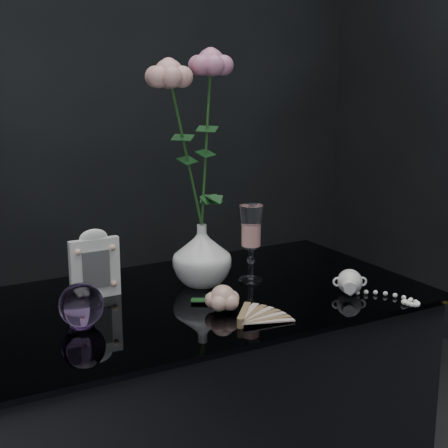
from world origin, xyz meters
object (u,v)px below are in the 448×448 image
paperweight (81,305)px  vase (202,255)px  pearl_jar (350,281)px  picture_frame (95,264)px  wine_glass (251,244)px  loose_rose (223,298)px

paperweight → vase: bearing=19.3°
pearl_jar → paperweight: bearing=-162.6°
picture_frame → paperweight: 0.18m
vase → paperweight: (-0.33, -0.12, -0.03)m
vase → pearl_jar: bearing=-39.4°
wine_glass → picture_frame: wine_glass is taller
loose_rose → wine_glass: bearing=39.2°
wine_glass → pearl_jar: wine_glass is taller
vase → loose_rose: bearing=-103.7°
wine_glass → loose_rose: (-0.16, -0.14, -0.07)m
vase → paperweight: vase is taller
picture_frame → loose_rose: picture_frame is taller
vase → picture_frame: picture_frame is taller
vase → pearl_jar: vase is taller
picture_frame → wine_glass: bearing=-10.7°
vase → loose_rose: 0.19m
loose_rose → pearl_jar: size_ratio=0.81×
wine_glass → paperweight: bearing=-169.6°
vase → paperweight: bearing=-160.7°
wine_glass → picture_frame: (-0.36, 0.07, -0.01)m
vase → pearl_jar: size_ratio=0.71×
paperweight → wine_glass: bearing=10.4°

